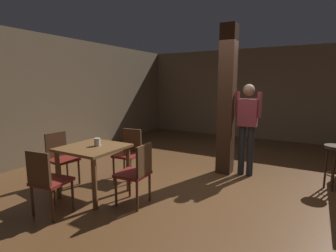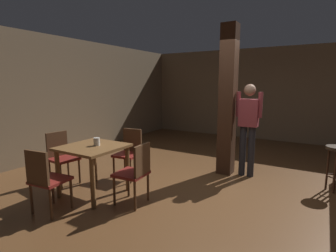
% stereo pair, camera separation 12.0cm
% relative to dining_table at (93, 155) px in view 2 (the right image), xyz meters
% --- Properties ---
extents(ground_plane, '(10.80, 10.80, 0.00)m').
position_rel_dining_table_xyz_m(ground_plane, '(1.66, 1.18, -0.63)').
color(ground_plane, brown).
extents(wall_back, '(8.00, 0.10, 2.80)m').
position_rel_dining_table_xyz_m(wall_back, '(1.66, 5.68, 0.77)').
color(wall_back, '#756047').
rests_on(wall_back, ground_plane).
extents(wall_left, '(0.10, 9.00, 2.80)m').
position_rel_dining_table_xyz_m(wall_left, '(-2.34, 1.18, 0.77)').
color(wall_left, '#756047').
rests_on(wall_left, ground_plane).
extents(pillar, '(0.28, 0.28, 2.80)m').
position_rel_dining_table_xyz_m(pillar, '(1.47, 2.01, 0.77)').
color(pillar, '#382114').
rests_on(pillar, ground_plane).
extents(dining_table, '(0.89, 0.89, 0.77)m').
position_rel_dining_table_xyz_m(dining_table, '(0.00, 0.00, 0.00)').
color(dining_table, brown).
rests_on(dining_table, ground_plane).
extents(chair_north, '(0.46, 0.46, 0.89)m').
position_rel_dining_table_xyz_m(chair_north, '(0.02, 0.85, -0.13)').
color(chair_north, maroon).
rests_on(chair_north, ground_plane).
extents(chair_east, '(0.45, 0.45, 0.89)m').
position_rel_dining_table_xyz_m(chair_east, '(0.81, 0.03, -0.13)').
color(chair_east, maroon).
rests_on(chair_east, ground_plane).
extents(chair_south, '(0.47, 0.47, 0.89)m').
position_rel_dining_table_xyz_m(chair_south, '(-0.02, -0.81, -0.13)').
color(chair_south, maroon).
rests_on(chair_south, ground_plane).
extents(chair_west, '(0.47, 0.47, 0.89)m').
position_rel_dining_table_xyz_m(chair_west, '(-0.81, 0.02, -0.13)').
color(chair_west, maroon).
rests_on(chair_west, ground_plane).
extents(napkin_cup, '(0.10, 0.10, 0.12)m').
position_rel_dining_table_xyz_m(napkin_cup, '(0.04, 0.05, 0.20)').
color(napkin_cup, beige).
rests_on(napkin_cup, dining_table).
extents(standing_person, '(0.47, 0.22, 1.72)m').
position_rel_dining_table_xyz_m(standing_person, '(1.86, 2.06, 0.37)').
color(standing_person, maroon).
rests_on(standing_person, ground_plane).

